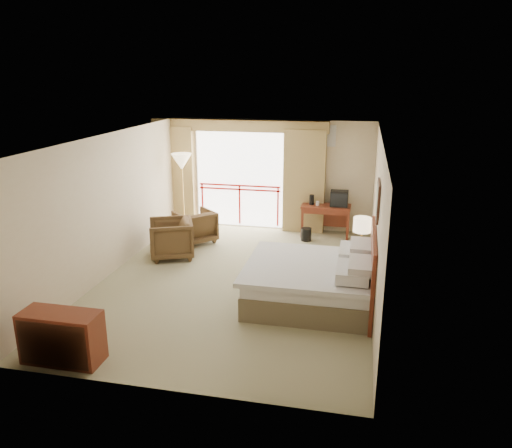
% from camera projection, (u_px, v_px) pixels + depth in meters
% --- Properties ---
extents(floor, '(7.00, 7.00, 0.00)m').
position_uv_depth(floor, '(237.00, 280.00, 9.48)').
color(floor, gray).
rests_on(floor, ground).
extents(ceiling, '(7.00, 7.00, 0.00)m').
position_uv_depth(ceiling, '(235.00, 138.00, 8.69)').
color(ceiling, white).
rests_on(ceiling, wall_back).
extents(wall_back, '(5.00, 0.00, 5.00)m').
position_uv_depth(wall_back, '(271.00, 175.00, 12.36)').
color(wall_back, beige).
rests_on(wall_back, ground).
extents(wall_front, '(5.00, 0.00, 5.00)m').
position_uv_depth(wall_front, '(162.00, 291.00, 5.81)').
color(wall_front, beige).
rests_on(wall_front, ground).
extents(wall_left, '(0.00, 7.00, 7.00)m').
position_uv_depth(wall_left, '(110.00, 205.00, 9.59)').
color(wall_left, beige).
rests_on(wall_left, ground).
extents(wall_right, '(0.00, 7.00, 7.00)m').
position_uv_depth(wall_right, '(377.00, 220.00, 8.58)').
color(wall_right, beige).
rests_on(wall_right, ground).
extents(balcony_door, '(2.40, 0.00, 2.40)m').
position_uv_depth(balcony_door, '(240.00, 180.00, 12.54)').
color(balcony_door, white).
rests_on(balcony_door, wall_back).
extents(balcony_railing, '(2.09, 0.03, 1.02)m').
position_uv_depth(balcony_railing, '(240.00, 195.00, 12.64)').
color(balcony_railing, red).
rests_on(balcony_railing, wall_back).
extents(curtain_left, '(1.00, 0.26, 2.50)m').
position_uv_depth(curtain_left, '(176.00, 176.00, 12.74)').
color(curtain_left, olive).
rests_on(curtain_left, wall_back).
extents(curtain_right, '(1.00, 0.26, 2.50)m').
position_uv_depth(curtain_right, '(304.00, 182.00, 12.07)').
color(curtain_right, olive).
rests_on(curtain_right, wall_back).
extents(valance, '(4.40, 0.22, 0.28)m').
position_uv_depth(valance, '(238.00, 126.00, 12.05)').
color(valance, olive).
rests_on(valance, wall_back).
extents(hvac_vent, '(0.50, 0.04, 0.50)m').
position_uv_depth(hvac_vent, '(325.00, 136.00, 11.77)').
color(hvac_vent, silver).
rests_on(hvac_vent, wall_back).
extents(bed, '(2.13, 2.06, 0.97)m').
position_uv_depth(bed, '(313.00, 281.00, 8.51)').
color(bed, brown).
rests_on(bed, floor).
extents(headboard, '(0.06, 2.10, 1.30)m').
position_uv_depth(headboard, '(372.00, 271.00, 8.23)').
color(headboard, '#592015').
rests_on(headboard, wall_right).
extents(framed_art, '(0.04, 0.72, 0.60)m').
position_uv_depth(framed_art, '(378.00, 200.00, 7.88)').
color(framed_art, black).
rests_on(framed_art, wall_right).
extents(nightstand, '(0.40, 0.47, 0.54)m').
position_uv_depth(nightstand, '(360.00, 262.00, 9.63)').
color(nightstand, '#592015').
rests_on(nightstand, floor).
extents(table_lamp, '(0.34, 0.34, 0.60)m').
position_uv_depth(table_lamp, '(362.00, 225.00, 9.46)').
color(table_lamp, tan).
rests_on(table_lamp, nightstand).
extents(phone, '(0.21, 0.18, 0.08)m').
position_uv_depth(phone, '(358.00, 250.00, 9.41)').
color(phone, black).
rests_on(phone, nightstand).
extents(desk, '(1.16, 0.56, 0.76)m').
position_uv_depth(desk, '(326.00, 212.00, 11.94)').
color(desk, '#592015').
rests_on(desk, floor).
extents(tv, '(0.41, 0.33, 0.37)m').
position_uv_depth(tv, '(339.00, 199.00, 11.73)').
color(tv, black).
rests_on(tv, desk).
extents(coffee_maker, '(0.14, 0.14, 0.24)m').
position_uv_depth(coffee_maker, '(312.00, 200.00, 11.88)').
color(coffee_maker, black).
rests_on(coffee_maker, desk).
extents(cup, '(0.08, 0.08, 0.11)m').
position_uv_depth(cup, '(318.00, 203.00, 11.83)').
color(cup, white).
rests_on(cup, desk).
extents(wastebasket, '(0.25, 0.25, 0.30)m').
position_uv_depth(wastebasket, '(306.00, 234.00, 11.67)').
color(wastebasket, black).
rests_on(wastebasket, floor).
extents(armchair_far, '(1.15, 1.15, 0.75)m').
position_uv_depth(armchair_far, '(196.00, 242.00, 11.63)').
color(armchair_far, '#47311C').
rests_on(armchair_far, floor).
extents(armchair_near, '(1.17, 1.16, 0.82)m').
position_uv_depth(armchair_near, '(172.00, 257.00, 10.69)').
color(armchair_near, '#47311C').
rests_on(armchair_near, floor).
extents(side_table, '(0.56, 0.56, 0.61)m').
position_uv_depth(side_table, '(171.00, 229.00, 11.19)').
color(side_table, black).
rests_on(side_table, floor).
extents(book, '(0.22, 0.25, 0.02)m').
position_uv_depth(book, '(171.00, 221.00, 11.14)').
color(book, white).
rests_on(book, side_table).
extents(floor_lamp, '(0.49, 0.49, 1.92)m').
position_uv_depth(floor_lamp, '(182.00, 165.00, 11.99)').
color(floor_lamp, tan).
rests_on(floor_lamp, floor).
extents(dresser, '(1.08, 0.46, 0.72)m').
position_uv_depth(dresser, '(62.00, 337.00, 6.74)').
color(dresser, '#592015').
rests_on(dresser, floor).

